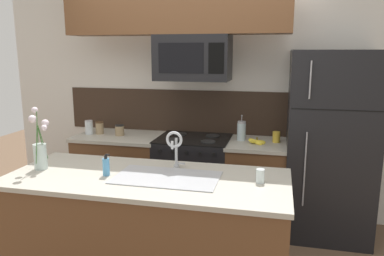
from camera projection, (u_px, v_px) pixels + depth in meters
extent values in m
cube|color=silver|center=(227.00, 99.00, 4.15)|extent=(5.20, 0.10, 2.60)
cube|color=#332319|center=(200.00, 112.00, 4.20)|extent=(3.15, 0.01, 0.48)
cube|color=brown|center=(122.00, 176.00, 4.22)|extent=(0.91, 0.62, 0.88)
cube|color=#B2AD9E|center=(120.00, 137.00, 4.13)|extent=(0.94, 0.65, 0.03)
cube|color=brown|center=(256.00, 187.00, 3.88)|extent=(0.57, 0.62, 0.88)
cube|color=#B2AD9E|center=(257.00, 144.00, 3.79)|extent=(0.60, 0.65, 0.03)
cube|color=black|center=(193.00, 180.00, 4.03)|extent=(0.76, 0.62, 0.91)
cube|color=black|center=(194.00, 138.00, 3.94)|extent=(0.76, 0.62, 0.01)
cylinder|color=black|center=(173.00, 139.00, 3.85)|extent=(0.15, 0.15, 0.01)
cylinder|color=black|center=(208.00, 141.00, 3.76)|extent=(0.15, 0.15, 0.01)
cylinder|color=black|center=(180.00, 134.00, 4.11)|extent=(0.15, 0.15, 0.01)
cylinder|color=black|center=(213.00, 136.00, 4.02)|extent=(0.15, 0.15, 0.01)
cylinder|color=black|center=(159.00, 151.00, 3.70)|extent=(0.03, 0.02, 0.03)
cylinder|color=black|center=(173.00, 152.00, 3.67)|extent=(0.03, 0.02, 0.03)
cylinder|color=black|center=(186.00, 152.00, 3.64)|extent=(0.03, 0.02, 0.03)
cylinder|color=black|center=(200.00, 153.00, 3.61)|extent=(0.03, 0.02, 0.03)
cylinder|color=black|center=(214.00, 154.00, 3.58)|extent=(0.03, 0.02, 0.03)
cube|color=black|center=(193.00, 58.00, 3.75)|extent=(0.74, 0.40, 0.45)
cube|color=black|center=(181.00, 58.00, 3.57)|extent=(0.45, 0.00, 0.29)
cube|color=black|center=(216.00, 58.00, 3.50)|extent=(0.15, 0.00, 0.29)
cube|color=brown|center=(176.00, 3.00, 3.65)|extent=(2.24, 0.34, 0.60)
cube|color=black|center=(329.00, 145.00, 3.65)|extent=(0.81, 0.72, 1.83)
cube|color=black|center=(338.00, 110.00, 3.23)|extent=(0.78, 0.00, 0.01)
cylinder|color=#99999E|center=(310.00, 80.00, 3.21)|extent=(0.01, 0.01, 0.33)
cylinder|color=#99999E|center=(305.00, 170.00, 3.38)|extent=(0.01, 0.01, 0.70)
cylinder|color=silver|center=(89.00, 128.00, 4.16)|extent=(0.09, 0.09, 0.14)
cylinder|color=#B2B2B7|center=(89.00, 121.00, 4.14)|extent=(0.09, 0.09, 0.02)
cylinder|color=#997F5B|center=(100.00, 128.00, 4.17)|extent=(0.09, 0.09, 0.13)
cylinder|color=#4C331E|center=(99.00, 122.00, 4.15)|extent=(0.09, 0.09, 0.01)
cylinder|color=#997F5B|center=(120.00, 131.00, 4.10)|extent=(0.10, 0.10, 0.11)
cylinder|color=black|center=(119.00, 125.00, 4.08)|extent=(0.10, 0.10, 0.01)
ellipsoid|color=yellow|center=(255.00, 142.00, 3.72)|extent=(0.16, 0.14, 0.07)
ellipsoid|color=yellow|center=(256.00, 141.00, 3.74)|extent=(0.17, 0.10, 0.05)
ellipsoid|color=yellow|center=(256.00, 142.00, 3.72)|extent=(0.18, 0.06, 0.06)
ellipsoid|color=yellow|center=(257.00, 141.00, 3.73)|extent=(0.18, 0.07, 0.05)
ellipsoid|color=yellow|center=(258.00, 142.00, 3.72)|extent=(0.17, 0.10, 0.05)
ellipsoid|color=yellow|center=(258.00, 142.00, 3.73)|extent=(0.16, 0.14, 0.06)
cylinder|color=brown|center=(257.00, 139.00, 3.72)|extent=(0.02, 0.02, 0.03)
cylinder|color=silver|center=(241.00, 132.00, 3.87)|extent=(0.09, 0.09, 0.18)
cylinder|color=#A3A3AA|center=(242.00, 122.00, 3.85)|extent=(0.08, 0.08, 0.02)
cylinder|color=#A3A3AA|center=(242.00, 119.00, 3.84)|extent=(0.01, 0.01, 0.05)
sphere|color=#A3A3AA|center=(242.00, 116.00, 3.83)|extent=(0.02, 0.02, 0.02)
cylinder|color=gold|center=(276.00, 137.00, 3.78)|extent=(0.08, 0.08, 0.11)
cube|color=brown|center=(148.00, 235.00, 2.86)|extent=(2.06, 0.84, 0.88)
cube|color=#B2AD9E|center=(147.00, 179.00, 2.76)|extent=(2.09, 0.87, 0.03)
cube|color=#ADAFB5|center=(167.00, 177.00, 2.73)|extent=(0.76, 0.44, 0.01)
cube|color=#ADAFB5|center=(144.00, 186.00, 2.78)|extent=(0.30, 0.33, 0.15)
cube|color=#ADAFB5|center=(190.00, 190.00, 2.70)|extent=(0.30, 0.33, 0.15)
cylinder|color=#B7BABF|center=(176.00, 166.00, 2.97)|extent=(0.04, 0.04, 0.02)
cylinder|color=#B7BABF|center=(176.00, 152.00, 2.95)|extent=(0.02, 0.02, 0.22)
torus|color=#B7BABF|center=(174.00, 140.00, 2.87)|extent=(0.13, 0.02, 0.13)
cylinder|color=#B7BABF|center=(172.00, 145.00, 2.83)|extent=(0.02, 0.02, 0.06)
cube|color=#B7BABF|center=(181.00, 163.00, 2.96)|extent=(0.07, 0.01, 0.01)
cylinder|color=#4C93C6|center=(106.00, 167.00, 2.77)|extent=(0.05, 0.05, 0.13)
cylinder|color=black|center=(106.00, 157.00, 2.75)|extent=(0.02, 0.02, 0.02)
cube|color=black|center=(108.00, 155.00, 2.75)|extent=(0.03, 0.01, 0.01)
cylinder|color=silver|center=(260.00, 176.00, 2.62)|extent=(0.06, 0.06, 0.10)
cylinder|color=silver|center=(40.00, 157.00, 2.92)|extent=(0.10, 0.10, 0.20)
cylinder|color=silver|center=(41.00, 164.00, 2.93)|extent=(0.09, 0.09, 0.06)
cylinder|color=#386B2D|center=(43.00, 142.00, 2.93)|extent=(0.02, 0.08, 0.28)
sphere|color=silver|center=(45.00, 123.00, 2.94)|extent=(0.06, 0.06, 0.06)
cylinder|color=#386B2D|center=(38.00, 136.00, 2.91)|extent=(0.05, 0.05, 0.39)
sphere|color=silver|center=(35.00, 110.00, 2.90)|extent=(0.05, 0.05, 0.05)
cylinder|color=#386B2D|center=(37.00, 141.00, 2.85)|extent=(0.02, 0.08, 0.35)
sphere|color=silver|center=(32.00, 119.00, 2.78)|extent=(0.06, 0.06, 0.06)
cylinder|color=#386B2D|center=(42.00, 145.00, 2.90)|extent=(0.05, 0.02, 0.27)
sphere|color=silver|center=(44.00, 128.00, 2.87)|extent=(0.05, 0.05, 0.05)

